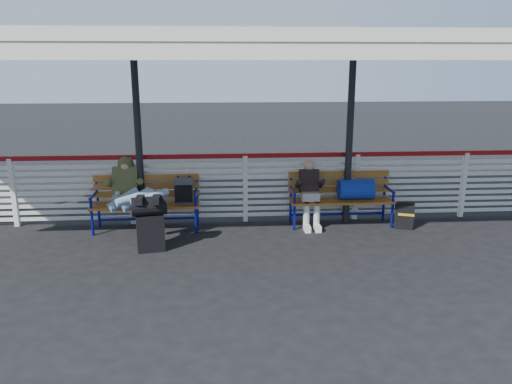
{
  "coord_description": "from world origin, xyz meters",
  "views": [
    {
      "loc": [
        -0.42,
        -6.68,
        2.77
      ],
      "look_at": [
        0.13,
        1.0,
        0.77
      ],
      "focal_mm": 35.0,
      "sensor_mm": 36.0,
      "label": 1
    }
  ],
  "objects": [
    {
      "name": "luggage_stack",
      "position": [
        -1.51,
        0.55,
        0.46
      ],
      "size": [
        0.56,
        0.38,
        0.85
      ],
      "rotation": [
        0.0,
        0.0,
        0.19
      ],
      "color": "black",
      "rests_on": "ground"
    },
    {
      "name": "traveler_man",
      "position": [
        -1.85,
        1.24,
        0.71
      ],
      "size": [
        0.93,
        1.63,
        0.77
      ],
      "color": "#97B1CB",
      "rests_on": "ground"
    },
    {
      "name": "ground",
      "position": [
        0.0,
        0.0,
        0.0
      ],
      "size": [
        60.0,
        60.0,
        0.0
      ],
      "primitive_type": "plane",
      "color": "black",
      "rests_on": "ground"
    },
    {
      "name": "fence",
      "position": [
        0.0,
        1.9,
        0.66
      ],
      "size": [
        12.08,
        0.08,
        1.24
      ],
      "color": "silver",
      "rests_on": "ground"
    },
    {
      "name": "bench_right",
      "position": [
        1.79,
        1.6,
        0.6
      ],
      "size": [
        1.8,
        0.56,
        0.92
      ],
      "color": "#A66720",
      "rests_on": "ground"
    },
    {
      "name": "bench_left",
      "position": [
        -1.53,
        1.59,
        0.58
      ],
      "size": [
        1.8,
        0.56,
        0.92
      ],
      "color": "#A66720",
      "rests_on": "ground"
    },
    {
      "name": "suitcase_side",
      "position": [
        2.71,
        1.32,
        0.22
      ],
      "size": [
        0.36,
        0.29,
        0.45
      ],
      "rotation": [
        0.0,
        0.0,
        -0.33
      ],
      "color": "black",
      "rests_on": "ground"
    },
    {
      "name": "companion_person",
      "position": [
        1.11,
        1.57,
        0.6
      ],
      "size": [
        0.32,
        0.66,
        1.15
      ],
      "color": "#BCB4AA",
      "rests_on": "ground"
    },
    {
      "name": "canopy",
      "position": [
        -0.0,
        0.87,
        3.04
      ],
      "size": [
        12.6,
        3.6,
        3.16
      ],
      "color": "silver",
      "rests_on": "ground"
    }
  ]
}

